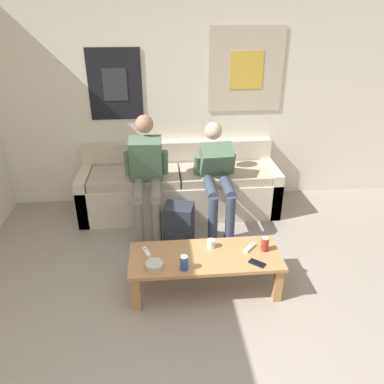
{
  "coord_description": "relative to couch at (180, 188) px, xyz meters",
  "views": [
    {
      "loc": [
        -0.0,
        -1.54,
        2.23
      ],
      "look_at": [
        0.28,
        1.58,
        0.69
      ],
      "focal_mm": 35.0,
      "sensor_mm": 36.0,
      "label": 1
    }
  ],
  "objects": [
    {
      "name": "wall_back",
      "position": [
        -0.22,
        0.37,
        0.99
      ],
      "size": [
        10.0,
        0.07,
        2.55
      ],
      "color": "silver",
      "rests_on": "ground_plane"
    },
    {
      "name": "couch",
      "position": [
        0.0,
        0.0,
        0.0
      ],
      "size": [
        2.31,
        0.74,
        0.78
      ],
      "color": "beige",
      "rests_on": "ground_plane"
    },
    {
      "name": "coffee_table",
      "position": [
        0.13,
        -1.47,
        0.0
      ],
      "size": [
        1.28,
        0.51,
        0.35
      ],
      "color": "#B27F4C",
      "rests_on": "ground_plane"
    },
    {
      "name": "person_seated_adult",
      "position": [
        -0.37,
        -0.41,
        0.39
      ],
      "size": [
        0.47,
        0.88,
        1.24
      ],
      "color": "gray",
      "rests_on": "ground_plane"
    },
    {
      "name": "person_seated_teen",
      "position": [
        0.39,
        -0.36,
        0.33
      ],
      "size": [
        0.47,
        1.02,
        1.1
      ],
      "color": "#384256",
      "rests_on": "ground_plane"
    },
    {
      "name": "backpack",
      "position": [
        -0.06,
        -0.81,
        -0.06
      ],
      "size": [
        0.34,
        0.32,
        0.48
      ],
      "color": "#282D38",
      "rests_on": "ground_plane"
    },
    {
      "name": "ceramic_bowl",
      "position": [
        -0.3,
        -1.61,
        0.09
      ],
      "size": [
        0.15,
        0.15,
        0.06
      ],
      "color": "#B7B2A8",
      "rests_on": "coffee_table"
    },
    {
      "name": "pillar_candle",
      "position": [
        0.2,
        -1.35,
        0.1
      ],
      "size": [
        0.07,
        0.07,
        0.09
      ],
      "color": "silver",
      "rests_on": "coffee_table"
    },
    {
      "name": "drink_can_blue",
      "position": [
        -0.06,
        -1.64,
        0.12
      ],
      "size": [
        0.07,
        0.07,
        0.12
      ],
      "color": "#28479E",
      "rests_on": "coffee_table"
    },
    {
      "name": "drink_can_red",
      "position": [
        0.65,
        -1.44,
        0.12
      ],
      "size": [
        0.07,
        0.07,
        0.12
      ],
      "color": "maroon",
      "rests_on": "coffee_table"
    },
    {
      "name": "game_controller_near_left",
      "position": [
        0.53,
        -1.41,
        0.07
      ],
      "size": [
        0.12,
        0.13,
        0.03
      ],
      "color": "white",
      "rests_on": "coffee_table"
    },
    {
      "name": "game_controller_near_right",
      "position": [
        -0.37,
        -1.4,
        0.07
      ],
      "size": [
        0.08,
        0.15,
        0.03
      ],
      "color": "white",
      "rests_on": "coffee_table"
    },
    {
      "name": "cell_phone",
      "position": [
        0.54,
        -1.62,
        0.06
      ],
      "size": [
        0.15,
        0.14,
        0.01
      ],
      "color": "black",
      "rests_on": "coffee_table"
    }
  ]
}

